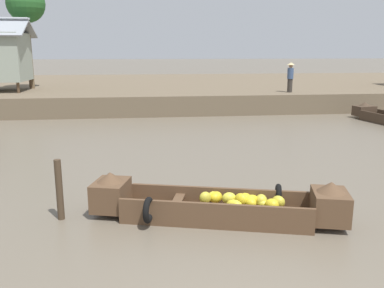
{
  "coord_description": "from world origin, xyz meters",
  "views": [
    {
      "loc": [
        -1.09,
        -3.29,
        3.4
      ],
      "look_at": [
        0.2,
        7.28,
        0.96
      ],
      "focal_mm": 38.43,
      "sensor_mm": 36.0,
      "label": 1
    }
  ],
  "objects": [
    {
      "name": "ground_plane",
      "position": [
        0.0,
        10.0,
        0.0
      ],
      "size": [
        300.0,
        300.0,
        0.0
      ],
      "primitive_type": "plane",
      "color": "#665B4C"
    },
    {
      "name": "vendor_person",
      "position": [
        7.2,
        19.12,
        2.0
      ],
      "size": [
        0.44,
        0.44,
        1.66
      ],
      "color": "#332D28",
      "rests_on": "riverbank_strip"
    },
    {
      "name": "mooring_post",
      "position": [
        -2.81,
        4.89,
        0.63
      ],
      "size": [
        0.14,
        0.14,
        1.27
      ],
      "primitive_type": "cylinder",
      "color": "#423323",
      "rests_on": "ground"
    },
    {
      "name": "palm_tree_near",
      "position": [
        -7.8,
        23.35,
        6.04
      ],
      "size": [
        2.24,
        2.24,
        6.15
      ],
      "color": "brown",
      "rests_on": "riverbank_strip"
    },
    {
      "name": "banana_boat",
      "position": [
        0.42,
        4.48,
        0.33
      ],
      "size": [
        5.18,
        2.19,
        0.91
      ],
      "color": "brown",
      "rests_on": "ground"
    },
    {
      "name": "riverbank_strip",
      "position": [
        0.0,
        27.74,
        0.54
      ],
      "size": [
        160.0,
        20.0,
        1.07
      ],
      "primitive_type": "cube",
      "color": "brown",
      "rests_on": "ground"
    }
  ]
}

